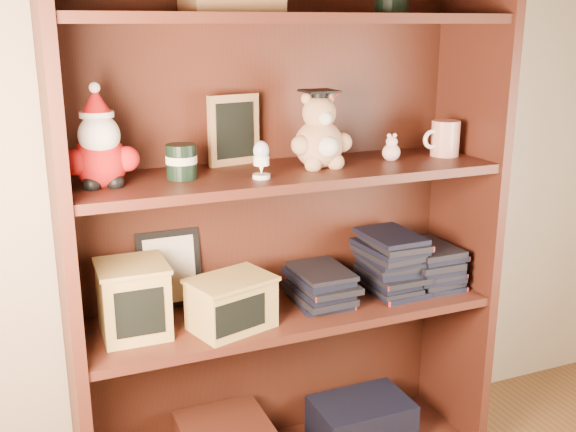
{
  "coord_description": "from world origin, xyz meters",
  "views": [
    {
      "loc": [
        -0.88,
        -0.32,
        1.32
      ],
      "look_at": [
        -0.2,
        1.3,
        0.82
      ],
      "focal_mm": 42.0,
      "sensor_mm": 36.0,
      "label": 1
    }
  ],
  "objects_px": {
    "teacher_mug": "(445,138)",
    "treats_box": "(134,299)",
    "bookcase": "(280,226)",
    "grad_teddy_bear": "(320,138)"
  },
  "relations": [
    {
      "from": "bookcase",
      "to": "grad_teddy_bear",
      "type": "xyz_separation_m",
      "value": [
        0.09,
        -0.06,
        0.25
      ]
    },
    {
      "from": "treats_box",
      "to": "grad_teddy_bear",
      "type": "bearing_deg",
      "value": -0.62
    },
    {
      "from": "teacher_mug",
      "to": "treats_box",
      "type": "relative_size",
      "value": 0.61
    },
    {
      "from": "bookcase",
      "to": "teacher_mug",
      "type": "height_order",
      "value": "bookcase"
    },
    {
      "from": "grad_teddy_bear",
      "to": "treats_box",
      "type": "bearing_deg",
      "value": 179.38
    },
    {
      "from": "bookcase",
      "to": "treats_box",
      "type": "distance_m",
      "value": 0.45
    },
    {
      "from": "bookcase",
      "to": "grad_teddy_bear",
      "type": "height_order",
      "value": "bookcase"
    },
    {
      "from": "grad_teddy_bear",
      "to": "teacher_mug",
      "type": "height_order",
      "value": "grad_teddy_bear"
    },
    {
      "from": "grad_teddy_bear",
      "to": "teacher_mug",
      "type": "bearing_deg",
      "value": 0.91
    },
    {
      "from": "bookcase",
      "to": "treats_box",
      "type": "xyz_separation_m",
      "value": [
        -0.43,
        -0.05,
        -0.13
      ]
    }
  ]
}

